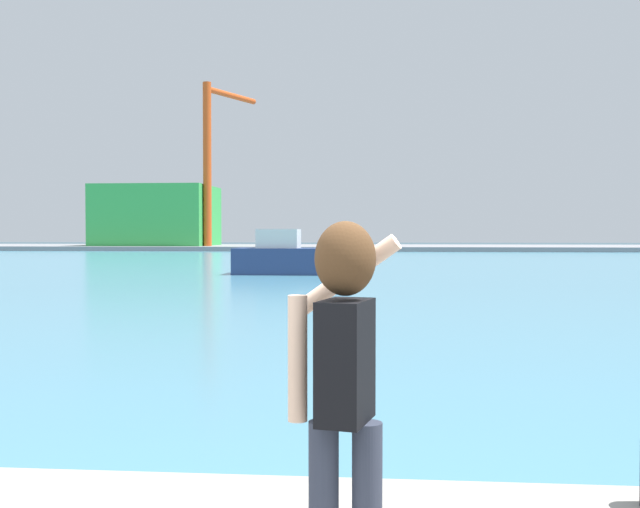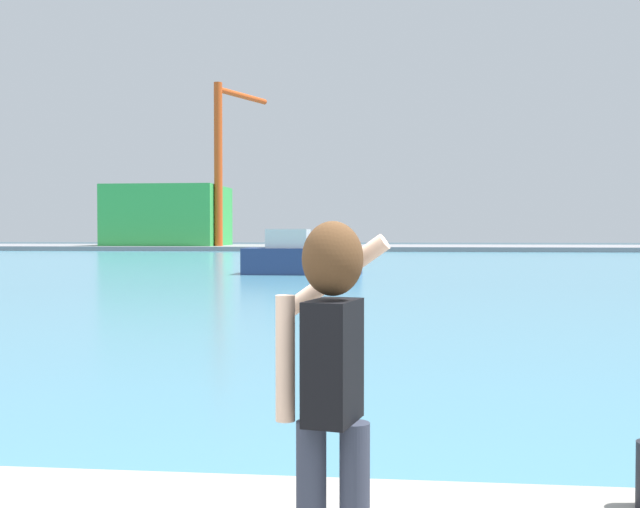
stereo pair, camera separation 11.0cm
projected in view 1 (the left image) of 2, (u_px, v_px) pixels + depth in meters
ground_plane at (381, 264)px, 53.13m from camera, size 220.00×220.00×0.00m
harbor_water at (381, 262)px, 55.12m from camera, size 140.00×100.00×0.02m
far_shore_dock at (385, 248)px, 94.92m from camera, size 140.00×20.00×0.53m
person_photographer at (344, 369)px, 3.52m from camera, size 0.53×0.57×1.74m
boat_moored at (291, 258)px, 39.27m from camera, size 5.98×2.52×2.29m
warehouse_left at (157, 216)px, 96.01m from camera, size 13.64×11.89×7.40m
port_crane at (212, 150)px, 92.19m from camera, size 4.75×9.95×19.41m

